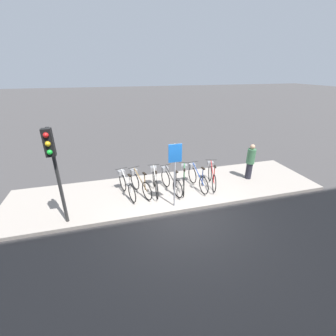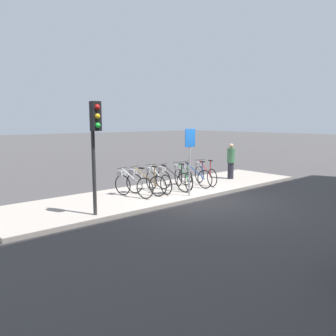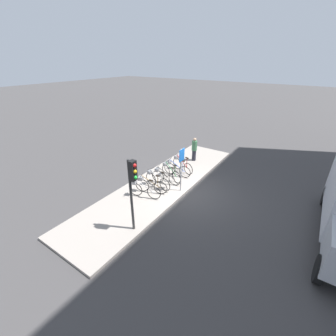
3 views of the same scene
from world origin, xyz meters
name	(u,v)px [view 3 (image 3 of 3)]	position (x,y,z in m)	size (l,w,h in m)	color
ground_plane	(187,193)	(0.00, 0.00, 0.00)	(120.00, 120.00, 0.00)	#423F3F
sidewalk	(163,183)	(0.00, 1.51, 0.06)	(12.15, 3.03, 0.12)	#9E9389
parked_bicycle_0	(143,189)	(-1.69, 1.50, 0.57)	(0.59, 1.61, 1.02)	black
parked_bicycle_1	(149,185)	(-1.19, 1.49, 0.57)	(0.67, 1.58, 1.02)	black
parked_bicycle_2	(156,180)	(-0.58, 1.52, 0.57)	(0.46, 1.66, 1.02)	black
parked_bicycle_3	(165,176)	(-0.01, 1.38, 0.57)	(0.54, 1.63, 1.02)	black
parked_bicycle_4	(170,172)	(0.57, 1.42, 0.57)	(0.67, 1.58, 1.02)	black
parked_bicycle_5	(176,168)	(1.10, 1.39, 0.57)	(0.46, 1.66, 1.02)	black
parked_bicycle_6	(181,164)	(1.75, 1.41, 0.57)	(0.60, 1.61, 1.02)	black
pedestrian	(194,149)	(3.57, 1.53, 0.92)	(0.34, 0.34, 1.54)	#23232D
traffic_light	(132,182)	(-3.66, 0.23, 2.30)	(0.24, 0.40, 3.01)	#2D2D2D
sign_post	(181,163)	(-0.16, 0.29, 1.66)	(0.44, 0.07, 2.26)	#99999E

